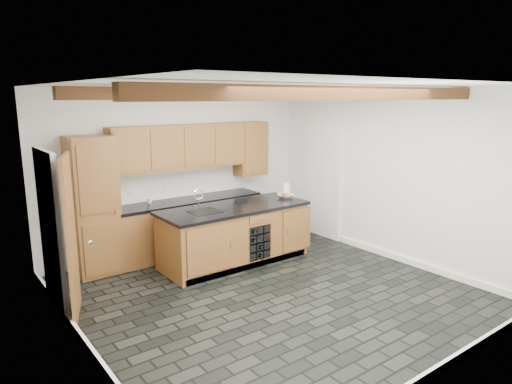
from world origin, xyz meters
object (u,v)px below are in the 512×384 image
fruit_bowl (285,196)px  paper_towel (286,190)px  kitchen_scale (241,200)px  island (235,234)px

fruit_bowl → paper_towel: (0.04, 0.03, 0.09)m
paper_towel → kitchen_scale: bearing=165.2°
island → paper_towel: paper_towel is taller
kitchen_scale → fruit_bowl: size_ratio=0.80×
fruit_bowl → paper_towel: 0.10m
fruit_bowl → paper_towel: paper_towel is taller
island → paper_towel: bearing=2.0°
kitchen_scale → paper_towel: (0.82, -0.22, 0.10)m
island → paper_towel: (1.11, 0.04, 0.59)m
kitchen_scale → fruit_bowl: 0.81m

